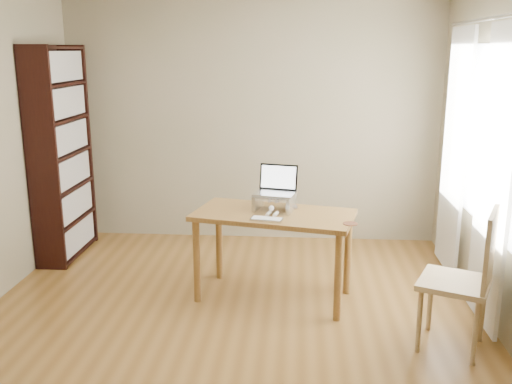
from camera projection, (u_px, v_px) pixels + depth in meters
name	position (u px, v px, depth m)	size (l,w,h in m)	color
room	(229.00, 161.00, 3.96)	(4.04, 4.54, 2.64)	brown
bookshelf	(62.00, 154.00, 5.65)	(0.30, 0.90, 2.10)	black
curtains	(472.00, 162.00, 4.62)	(0.03, 1.90, 2.25)	white
desk	(274.00, 225.00, 4.71)	(1.40, 0.91, 0.75)	brown
laptop_stand	(274.00, 200.00, 4.75)	(0.32, 0.25, 0.13)	silver
laptop	(275.00, 186.00, 4.78)	(0.37, 0.34, 0.23)	silver
keyboard	(267.00, 219.00, 4.48)	(0.27, 0.16, 0.02)	silver
coaster	(350.00, 224.00, 4.38)	(0.11, 0.11, 0.01)	brown
cat	(277.00, 202.00, 4.78)	(0.24, 0.48, 0.15)	#494239
chair	(467.00, 273.00, 3.92)	(0.60, 0.60, 1.03)	tan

